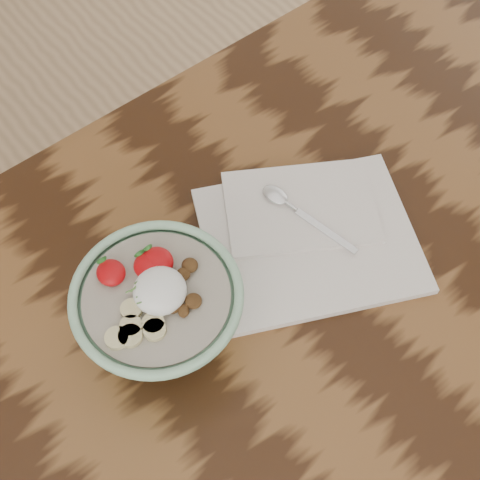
# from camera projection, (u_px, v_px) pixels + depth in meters

# --- Properties ---
(table) EXTENTS (1.60, 0.90, 0.75)m
(table) POSITION_uv_depth(u_px,v_px,m) (313.00, 331.00, 0.95)
(table) COLOR black
(table) RESTS_ON ground
(breakfast_bowl) EXTENTS (0.20, 0.20, 0.14)m
(breakfast_bowl) POSITION_uv_depth(u_px,v_px,m) (160.00, 310.00, 0.79)
(breakfast_bowl) COLOR #93C6A1
(breakfast_bowl) RESTS_ON table
(napkin) EXTENTS (0.36, 0.33, 0.02)m
(napkin) POSITION_uv_depth(u_px,v_px,m) (307.00, 233.00, 0.92)
(napkin) COLOR white
(napkin) RESTS_ON table
(spoon) EXTENTS (0.05, 0.16, 0.01)m
(spoon) POSITION_uv_depth(u_px,v_px,m) (288.00, 204.00, 0.93)
(spoon) COLOR silver
(spoon) RESTS_ON napkin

